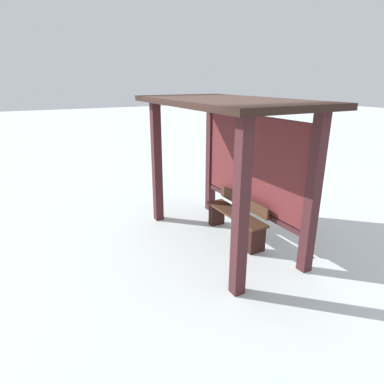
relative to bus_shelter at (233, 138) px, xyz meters
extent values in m
plane|color=white|center=(0.00, -0.18, -1.78)|extent=(60.00, 60.00, 0.00)
cube|color=#401D20|center=(-1.37, -0.78, -0.63)|extent=(0.16, 0.16, 2.31)
cube|color=#401D20|center=(1.37, -0.78, -0.63)|extent=(0.16, 0.16, 2.31)
cube|color=#401D20|center=(-1.37, 0.42, -0.63)|extent=(0.16, 0.16, 2.31)
cube|color=#401D20|center=(1.37, 0.42, -0.63)|extent=(0.16, 0.16, 2.31)
cube|color=black|center=(0.00, -0.18, 0.57)|extent=(3.28, 1.74, 0.09)
cube|color=maroon|center=(0.00, 0.42, -0.42)|extent=(2.58, 0.08, 1.52)
cube|color=#401D20|center=(0.00, 0.40, -1.24)|extent=(2.58, 0.06, 0.08)
cube|color=#482B1D|center=(0.00, 0.12, -1.33)|extent=(1.42, 0.34, 0.04)
cube|color=#482B1D|center=(0.00, 0.27, -1.14)|extent=(1.35, 0.04, 0.20)
cube|color=black|center=(0.61, 0.12, -1.57)|extent=(0.12, 0.29, 0.43)
cube|color=black|center=(-0.61, 0.12, -1.57)|extent=(0.12, 0.29, 0.43)
camera|label=1|loc=(4.37, -3.01, 0.88)|focal=30.78mm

